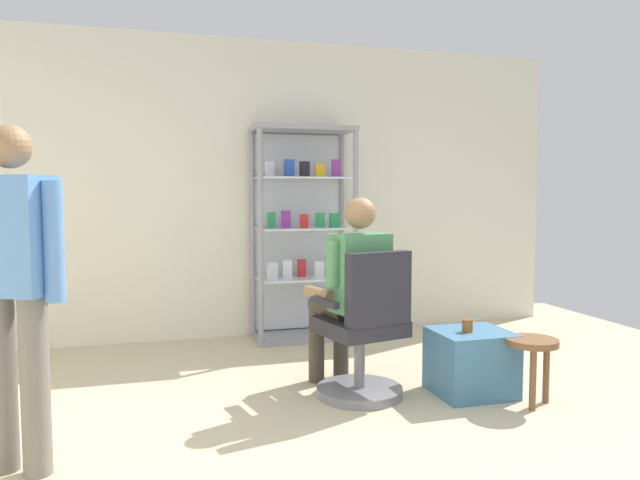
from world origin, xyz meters
name	(u,v)px	position (x,y,z in m)	size (l,w,h in m)	color
ground_plane	(366,480)	(0.00, 0.00, 0.00)	(7.20, 7.20, 0.00)	#C6B793
back_wall	(253,189)	(0.00, 3.00, 1.35)	(6.00, 0.10, 2.70)	silver
display_cabinet_main	(301,232)	(0.40, 2.76, 0.96)	(0.90, 0.45, 1.90)	gray
office_chair	(364,338)	(0.37, 1.04, 0.39)	(0.61, 0.58, 0.96)	slate
seated_shopkeeper	(351,285)	(0.34, 1.20, 0.71)	(0.55, 0.61, 1.29)	#3F382D
storage_crate	(471,362)	(1.08, 0.94, 0.21)	(0.48, 0.45, 0.42)	teal
tea_glass	(468,326)	(1.04, 0.92, 0.46)	(0.07, 0.07, 0.08)	brown
standing_customer	(14,277)	(-1.54, 0.53, 0.93)	(0.47, 0.37, 1.63)	slate
wooden_stool	(532,352)	(1.34, 0.65, 0.33)	(0.32, 0.32, 0.42)	brown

